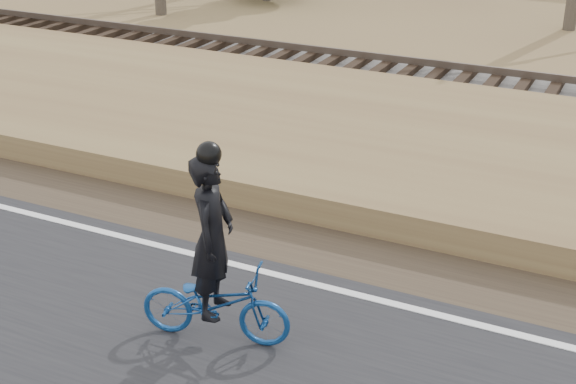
% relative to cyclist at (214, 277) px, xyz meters
% --- Properties ---
extents(shoulder, '(120.00, 1.60, 0.04)m').
position_rel_cyclist_xyz_m(shoulder, '(-5.16, 2.51, -0.81)').
color(shoulder, '#473A2B').
rests_on(shoulder, ground).
extents(embankment, '(120.00, 5.00, 0.44)m').
position_rel_cyclist_xyz_m(embankment, '(-5.16, 5.51, -0.61)').
color(embankment, olive).
rests_on(embankment, ground).
extents(ballast, '(120.00, 3.00, 0.45)m').
position_rel_cyclist_xyz_m(ballast, '(-5.16, 9.31, -0.61)').
color(ballast, slate).
rests_on(ballast, ground).
extents(railroad, '(120.00, 2.40, 0.29)m').
position_rel_cyclist_xyz_m(railroad, '(-5.16, 9.31, -0.30)').
color(railroad, black).
rests_on(railroad, ballast).
extents(cyclist, '(1.77, 0.94, 2.33)m').
position_rel_cyclist_xyz_m(cyclist, '(0.00, 0.00, 0.00)').
color(cyclist, navy).
rests_on(cyclist, road).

